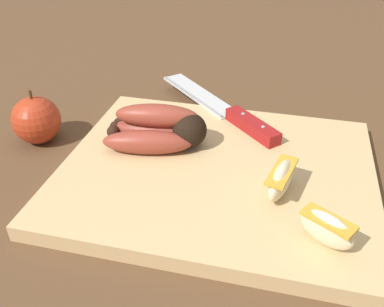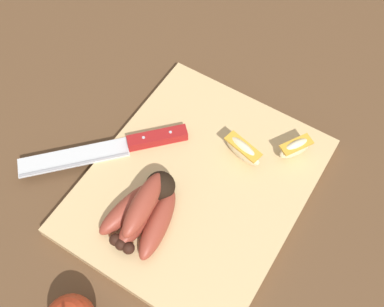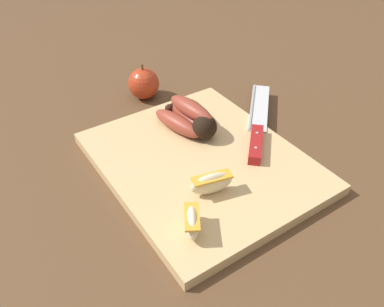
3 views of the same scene
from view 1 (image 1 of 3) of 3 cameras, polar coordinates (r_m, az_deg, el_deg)
ground_plane at (r=0.56m, az=2.74°, el=-2.72°), size 6.00×6.00×0.00m
cutting_board at (r=0.54m, az=3.34°, el=-2.58°), size 0.39×0.32×0.02m
banana_bunch at (r=0.58m, az=-4.44°, el=3.39°), size 0.14×0.10×0.06m
chefs_knife at (r=0.65m, az=5.34°, el=5.30°), size 0.22×0.22×0.02m
apple_wedge_near at (r=0.49m, az=11.82°, el=-3.40°), size 0.04×0.07×0.04m
apple_wedge_middle at (r=0.44m, az=17.60°, el=-9.57°), size 0.06×0.05×0.04m
whole_apple at (r=0.65m, az=-20.15°, el=4.24°), size 0.07×0.07×0.08m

